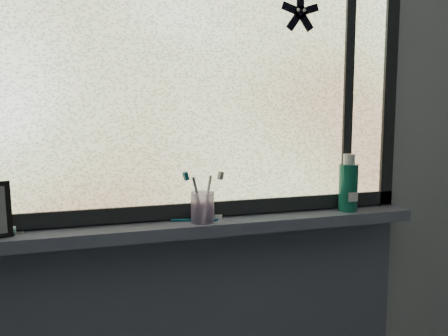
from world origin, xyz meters
TOP-DOWN VIEW (x-y plane):
  - wall_back at (0.00, 1.30)m, footprint 3.00×0.01m
  - windowsill at (0.00, 1.23)m, footprint 1.62×0.14m
  - window_pane at (0.00, 1.28)m, footprint 1.50×0.01m
  - frame_bottom at (0.00, 1.28)m, footprint 1.60×0.03m
  - frame_right at (0.78, 1.28)m, footprint 0.05×0.03m
  - frame_mullion at (0.60, 1.28)m, footprint 0.03×0.03m
  - starfish_sticker at (0.40, 1.27)m, footprint 0.15×0.02m
  - toothbrush_cup at (0.03, 1.21)m, footprint 0.09×0.09m
  - toothbrush_lying at (0.01, 1.24)m, footprint 0.19×0.06m
  - mouthwash_bottle at (0.58, 1.22)m, footprint 0.09×0.09m
  - cream_tube at (0.57, 1.22)m, footprint 0.04×0.04m

SIDE VIEW (x-z plane):
  - windowsill at x=0.00m, z-range 0.98..1.02m
  - toothbrush_lying at x=0.01m, z-range 1.02..1.03m
  - frame_bottom at x=0.00m, z-range 1.02..1.07m
  - toothbrush_cup at x=0.03m, z-range 1.02..1.12m
  - cream_tube at x=0.57m, z-range 1.04..1.14m
  - mouthwash_bottle at x=0.58m, z-range 1.04..1.21m
  - wall_back at x=0.00m, z-range 0.00..2.50m
  - frame_right at x=0.78m, z-range 0.98..2.08m
  - window_pane at x=0.00m, z-range 1.03..2.03m
  - frame_mullion at x=0.60m, z-range 1.03..2.03m
  - starfish_sticker at x=0.40m, z-range 1.65..1.79m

